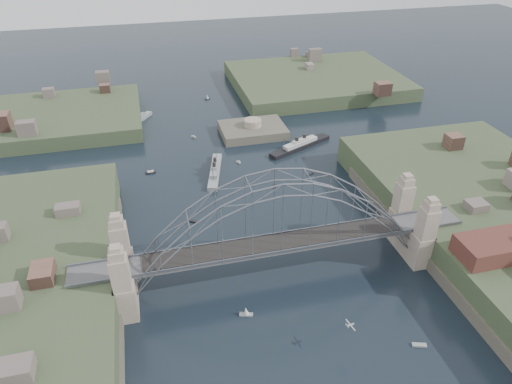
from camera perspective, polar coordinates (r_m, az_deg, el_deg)
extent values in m
plane|color=black|center=(103.82, 2.47, -9.87)|extent=(500.00, 500.00, 0.00)
cube|color=#555558|center=(98.62, 2.58, -6.43)|extent=(84.00, 6.00, 0.70)
cube|color=slate|center=(96.06, 3.09, -7.26)|extent=(84.00, 0.25, 0.50)
cube|color=slate|center=(100.54, 2.10, -5.15)|extent=(84.00, 0.25, 0.50)
cube|color=black|center=(98.28, 2.59, -6.18)|extent=(55.20, 5.20, 0.35)
cube|color=gray|center=(91.94, -16.00, -10.69)|extent=(3.40, 3.40, 17.70)
cube|color=gray|center=(99.59, -16.06, -6.84)|extent=(3.40, 3.40, 17.70)
cube|color=gray|center=(106.58, 19.91, -4.73)|extent=(3.40, 3.40, 17.70)
cube|color=gray|center=(113.25, 17.33, -1.82)|extent=(3.40, 3.40, 17.70)
cube|color=gray|center=(98.87, -15.61, -10.81)|extent=(4.08, 13.80, 8.00)
cube|color=gray|center=(112.62, 18.16, -5.24)|extent=(4.08, 13.80, 8.00)
cube|color=#504B3F|center=(101.30, -17.65, -12.32)|extent=(6.00, 70.00, 4.00)
cube|color=#38472B|center=(128.63, 28.20, -3.79)|extent=(50.00, 90.00, 12.00)
cube|color=#504B3F|center=(116.36, 19.61, -6.06)|extent=(6.00, 70.00, 4.00)
cube|color=#38472B|center=(184.81, -23.21, 7.70)|extent=(60.00, 45.00, 9.00)
cube|color=#38472B|center=(209.08, 7.31, 12.86)|extent=(70.00, 55.00, 9.50)
cube|color=#504B3F|center=(163.44, -0.39, 6.93)|extent=(22.00, 16.00, 7.00)
cylinder|color=gray|center=(161.48, -0.40, 8.44)|extent=(6.00, 6.00, 2.40)
cube|color=#592D26|center=(107.67, 28.13, -5.78)|extent=(20.00, 8.00, 4.00)
cube|color=#929799|center=(139.25, -5.02, 2.40)|extent=(7.71, 20.54, 1.82)
cube|color=#929799|center=(138.57, -5.04, 2.89)|extent=(4.77, 11.43, 1.37)
cube|color=#929799|center=(138.07, -5.06, 3.26)|extent=(2.72, 5.34, 0.91)
cylinder|color=black|center=(136.44, -5.13, 3.26)|extent=(0.98, 0.98, 1.82)
cylinder|color=black|center=(138.94, -5.03, 3.84)|extent=(0.98, 0.98, 1.82)
cylinder|color=slate|center=(132.47, -5.28, 2.18)|extent=(0.18, 0.18, 4.56)
cylinder|color=slate|center=(143.19, -4.89, 4.66)|extent=(0.18, 0.18, 4.56)
cube|color=#929799|center=(177.58, -14.20, 8.39)|extent=(10.97, 14.16, 1.58)
cube|color=#929799|center=(177.12, -14.25, 8.74)|extent=(6.39, 8.04, 1.19)
cube|color=#929799|center=(176.78, -14.29, 9.00)|extent=(3.27, 3.92, 0.79)
cylinder|color=black|center=(175.69, -14.52, 9.07)|extent=(0.78, 0.78, 1.58)
cylinder|color=black|center=(177.34, -14.12, 9.34)|extent=(0.78, 0.78, 1.58)
cylinder|color=slate|center=(173.09, -15.18, 8.54)|extent=(0.16, 0.16, 3.96)
cylinder|color=slate|center=(180.15, -13.48, 9.73)|extent=(0.16, 0.16, 3.96)
cube|color=black|center=(154.22, 5.41, 5.53)|extent=(23.29, 13.21, 1.76)
cube|color=beige|center=(153.63, 5.43, 5.96)|extent=(13.09, 7.86, 1.32)
cube|color=beige|center=(153.19, 5.45, 6.30)|extent=(6.24, 4.20, 0.88)
cylinder|color=black|center=(151.78, 5.00, 6.38)|extent=(1.19, 1.19, 1.76)
cylinder|color=black|center=(153.95, 5.92, 6.72)|extent=(1.19, 1.19, 1.76)
cylinder|color=slate|center=(148.42, 3.44, 5.73)|extent=(0.18, 0.18, 4.39)
cylinder|color=slate|center=(157.69, 7.38, 7.18)|extent=(0.18, 0.18, 4.39)
cube|color=silver|center=(86.63, 11.45, -15.63)|extent=(1.45, 0.50, 0.25)
cube|color=silver|center=(86.60, 11.45, -15.61)|extent=(0.72, 2.85, 0.05)
cube|color=silver|center=(86.22, 11.05, -15.74)|extent=(0.29, 0.90, 0.31)
cube|color=beige|center=(119.38, -7.60, -3.61)|extent=(2.16, 1.75, 0.45)
cube|color=beige|center=(132.69, 2.26, 0.72)|extent=(1.35, 2.12, 0.45)
cube|color=beige|center=(95.01, -1.22, -14.74)|extent=(2.82, 1.69, 0.45)
cylinder|color=slate|center=(94.24, -1.23, -14.30)|extent=(0.08, 0.08, 2.20)
cone|color=silver|center=(94.24, -1.23, -14.30)|extent=(1.50, 1.34, 1.92)
cube|color=beige|center=(139.31, 6.65, 2.17)|extent=(2.15, 1.77, 0.45)
cube|color=beige|center=(142.69, -12.73, 2.32)|extent=(3.13, 1.36, 0.45)
cube|color=beige|center=(142.50, -12.75, 2.46)|extent=(1.91, 1.06, 0.40)
cylinder|color=black|center=(142.28, -12.77, 2.62)|extent=(0.16, 0.16, 0.70)
cube|color=beige|center=(144.80, -2.17, 3.63)|extent=(1.37, 1.45, 0.45)
cube|color=beige|center=(144.61, -2.17, 3.77)|extent=(0.92, 0.95, 0.40)
cylinder|color=black|center=(144.39, -2.18, 3.93)|extent=(0.16, 0.16, 0.70)
cube|color=beige|center=(94.98, 19.30, -17.23)|extent=(2.77, 1.65, 0.45)
cube|color=beige|center=(162.05, -7.66, 6.65)|extent=(1.84, 1.56, 0.45)
cube|color=beige|center=(161.88, -7.67, 6.78)|extent=(1.19, 1.06, 0.40)
cylinder|color=black|center=(161.69, -7.68, 6.92)|extent=(0.16, 0.16, 0.70)
cube|color=beige|center=(122.12, 13.80, -3.45)|extent=(2.72, 2.19, 0.45)
cube|color=beige|center=(194.16, -5.94, 11.21)|extent=(2.21, 1.44, 0.45)
cylinder|color=slate|center=(193.78, -5.96, 11.50)|extent=(0.08, 0.08, 2.20)
cone|color=silver|center=(193.78, -5.96, 11.50)|extent=(1.53, 1.40, 1.92)
cube|color=beige|center=(122.73, -20.28, -4.50)|extent=(1.46, 2.37, 0.45)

